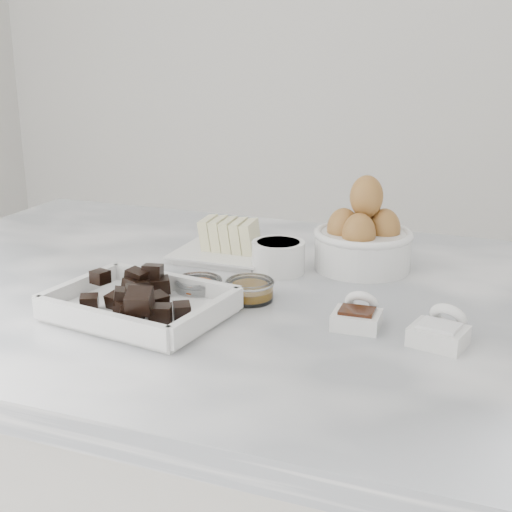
{
  "coord_description": "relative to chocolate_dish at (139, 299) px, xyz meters",
  "views": [
    {
      "loc": [
        0.38,
        -0.91,
        1.29
      ],
      "look_at": [
        0.02,
        0.03,
        0.98
      ],
      "focal_mm": 50.0,
      "sensor_mm": 36.0,
      "label": 1
    }
  ],
  "objects": [
    {
      "name": "zest_bowl",
      "position": [
        0.04,
        0.09,
        -0.01
      ],
      "size": [
        0.07,
        0.07,
        0.03
      ],
      "color": "white",
      "rests_on": "marble_slab"
    },
    {
      "name": "vanilla_spoon",
      "position": [
        0.27,
        0.07,
        -0.01
      ],
      "size": [
        0.06,
        0.07,
        0.04
      ],
      "color": "white",
      "rests_on": "marble_slab"
    },
    {
      "name": "marble_slab",
      "position": [
        0.07,
        0.15,
        -0.04
      ],
      "size": [
        1.2,
        0.8,
        0.04
      ],
      "primitive_type": "cube",
      "color": "silver",
      "rests_on": "cabinet"
    },
    {
      "name": "egg_bowl",
      "position": [
        0.22,
        0.3,
        0.02
      ],
      "size": [
        0.16,
        0.16,
        0.15
      ],
      "color": "white",
      "rests_on": "marble_slab"
    },
    {
      "name": "honey_bowl",
      "position": [
        0.11,
        0.11,
        -0.01
      ],
      "size": [
        0.07,
        0.07,
        0.03
      ],
      "color": "white",
      "rests_on": "marble_slab"
    },
    {
      "name": "salt_spoon",
      "position": [
        0.38,
        0.06,
        -0.01
      ],
      "size": [
        0.07,
        0.09,
        0.05
      ],
      "color": "white",
      "rests_on": "marble_slab"
    },
    {
      "name": "chocolate_dish",
      "position": [
        0.0,
        0.0,
        0.0
      ],
      "size": [
        0.24,
        0.2,
        0.06
      ],
      "color": "white",
      "rests_on": "marble_slab"
    },
    {
      "name": "sugar_ramekin",
      "position": [
        0.11,
        0.24,
        0.0
      ],
      "size": [
        0.08,
        0.08,
        0.05
      ],
      "color": "white",
      "rests_on": "marble_slab"
    },
    {
      "name": "butter_plate",
      "position": [
        0.0,
        0.28,
        -0.0
      ],
      "size": [
        0.16,
        0.16,
        0.06
      ],
      "color": "white",
      "rests_on": "marble_slab"
    }
  ]
}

